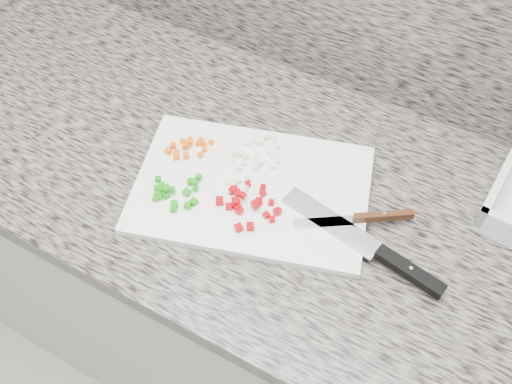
{
  "coord_description": "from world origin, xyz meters",
  "views": [
    {
      "loc": [
        0.31,
        0.86,
        1.72
      ],
      "look_at": [
        0.02,
        1.38,
        0.93
      ],
      "focal_mm": 40.0,
      "sensor_mm": 36.0,
      "label": 1
    }
  ],
  "objects": [
    {
      "name": "garlic_pile",
      "position": [
        -0.02,
        1.39,
        0.92
      ],
      "size": [
        0.04,
        0.05,
        0.01
      ],
      "color": "beige",
      "rests_on": "cutting_board"
    },
    {
      "name": "onion_pile",
      "position": [
        -0.03,
        1.47,
        0.92
      ],
      "size": [
        0.09,
        0.11,
        0.01
      ],
      "color": "white",
      "rests_on": "cutting_board"
    },
    {
      "name": "green_pepper_pile",
      "position": [
        -0.11,
        1.32,
        0.92
      ],
      "size": [
        0.1,
        0.09,
        0.02
      ],
      "color": "#148E0C",
      "rests_on": "cutting_board"
    },
    {
      "name": "chef_knife",
      "position": [
        0.26,
        1.38,
        0.92
      ],
      "size": [
        0.31,
        0.09,
        0.02
      ],
      "rotation": [
        0.0,
        0.0,
        -0.19
      ],
      "color": "white",
      "rests_on": "cutting_board"
    },
    {
      "name": "carrot_pile",
      "position": [
        -0.15,
        1.42,
        0.92
      ],
      "size": [
        0.07,
        0.08,
        0.02
      ],
      "color": "#F35F05",
      "rests_on": "cutting_board"
    },
    {
      "name": "cabinet",
      "position": [
        0.0,
        1.44,
        0.43
      ],
      "size": [
        3.92,
        0.62,
        0.86
      ],
      "primitive_type": "cube",
      "color": "silver",
      "rests_on": "ground"
    },
    {
      "name": "countertop",
      "position": [
        0.0,
        1.44,
        0.88
      ],
      "size": [
        3.96,
        0.64,
        0.04
      ],
      "primitive_type": "cube",
      "color": "slate",
      "rests_on": "cabinet"
    },
    {
      "name": "paring_knife",
      "position": [
        0.21,
        1.43,
        0.92
      ],
      "size": [
        0.18,
        0.13,
        0.02
      ],
      "rotation": [
        0.0,
        0.0,
        0.59
      ],
      "color": "white",
      "rests_on": "cutting_board"
    },
    {
      "name": "cutting_board",
      "position": [
        0.0,
        1.4,
        0.91
      ],
      "size": [
        0.48,
        0.39,
        0.01
      ],
      "primitive_type": "cube",
      "rotation": [
        0.0,
        0.0,
        0.3
      ],
      "color": "white",
      "rests_on": "countertop"
    },
    {
      "name": "red_pepper_pile",
      "position": [
        0.01,
        1.36,
        0.92
      ],
      "size": [
        0.11,
        0.11,
        0.02
      ],
      "color": "#AD0208",
      "rests_on": "cutting_board"
    }
  ]
}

